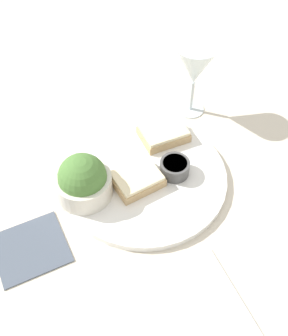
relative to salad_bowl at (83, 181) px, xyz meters
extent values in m
plane|color=beige|center=(-0.12, 0.03, -0.05)|extent=(4.00, 4.00, 0.00)
cylinder|color=white|center=(-0.12, 0.03, -0.04)|extent=(0.33, 0.33, 0.01)
cylinder|color=silver|center=(0.00, 0.00, -0.01)|extent=(0.11, 0.11, 0.05)
sphere|color=#4C7A38|center=(0.00, 0.00, 0.01)|extent=(0.09, 0.09, 0.09)
cylinder|color=#4C4C4C|center=(-0.17, 0.05, -0.02)|extent=(0.06, 0.06, 0.03)
cylinder|color=tan|center=(-0.17, 0.05, -0.01)|extent=(0.05, 0.05, 0.01)
cube|color=tan|center=(-0.21, -0.04, -0.03)|extent=(0.11, 0.09, 0.02)
cube|color=beige|center=(-0.21, -0.04, -0.02)|extent=(0.10, 0.08, 0.01)
cube|color=tan|center=(-0.09, 0.04, -0.03)|extent=(0.09, 0.08, 0.02)
cube|color=beige|center=(-0.09, 0.04, -0.02)|extent=(0.09, 0.07, 0.01)
cylinder|color=silver|center=(-0.32, -0.08, -0.05)|extent=(0.06, 0.06, 0.01)
cylinder|color=silver|center=(-0.32, -0.08, -0.01)|extent=(0.01, 0.01, 0.07)
cone|color=silver|center=(-0.32, -0.08, 0.07)|extent=(0.09, 0.09, 0.09)
cube|color=#4C5666|center=(0.13, 0.04, -0.05)|extent=(0.14, 0.13, 0.01)
cube|color=silver|center=(-0.11, 0.30, -0.05)|extent=(0.04, 0.17, 0.01)
camera|label=1|loc=(0.17, 0.46, 0.61)|focal=45.00mm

